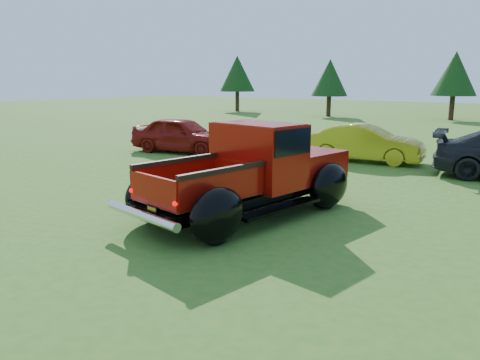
{
  "coord_description": "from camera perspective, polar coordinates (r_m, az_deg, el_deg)",
  "views": [
    {
      "loc": [
        4.71,
        -6.66,
        2.95
      ],
      "look_at": [
        -0.22,
        0.2,
        1.13
      ],
      "focal_mm": 35.0,
      "sensor_mm": 36.0,
      "label": 1
    }
  ],
  "objects": [
    {
      "name": "tree_west",
      "position": [
        39.38,
        10.89,
        12.14
      ],
      "size": [
        2.94,
        2.94,
        4.6
      ],
      "color": "#332114",
      "rests_on": "ground"
    },
    {
      "name": "tree_far_west",
      "position": [
        45.36,
        -0.34,
        12.83
      ],
      "size": [
        3.33,
        3.33,
        5.2
      ],
      "color": "#332114",
      "rests_on": "ground"
    },
    {
      "name": "show_car_red",
      "position": [
        19.55,
        -7.11,
        5.5
      ],
      "size": [
        4.51,
        2.46,
        1.46
      ],
      "primitive_type": "imported",
      "rotation": [
        0.0,
        0.0,
        1.75
      ],
      "color": "maroon",
      "rests_on": "ground"
    },
    {
      "name": "pickup_truck",
      "position": [
        10.53,
        2.26,
        1.22
      ],
      "size": [
        3.3,
        5.71,
        2.02
      ],
      "rotation": [
        0.0,
        0.0,
        -0.17
      ],
      "color": "black",
      "rests_on": "ground"
    },
    {
      "name": "ground",
      "position": [
        8.67,
        0.43,
        -7.76
      ],
      "size": [
        120.0,
        120.0,
        0.0
      ],
      "primitive_type": "plane",
      "color": "#30641C",
      "rests_on": "ground"
    },
    {
      "name": "tree_mid_left",
      "position": [
        38.44,
        24.72,
        11.68
      ],
      "size": [
        3.2,
        3.2,
        5.0
      ],
      "color": "#332114",
      "rests_on": "ground"
    },
    {
      "name": "show_car_yellow",
      "position": [
        17.77,
        15.02,
        4.36
      ],
      "size": [
        4.26,
        1.98,
        1.35
      ],
      "primitive_type": "imported",
      "rotation": [
        0.0,
        0.0,
        1.71
      ],
      "color": "#A99E16",
      "rests_on": "ground"
    }
  ]
}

